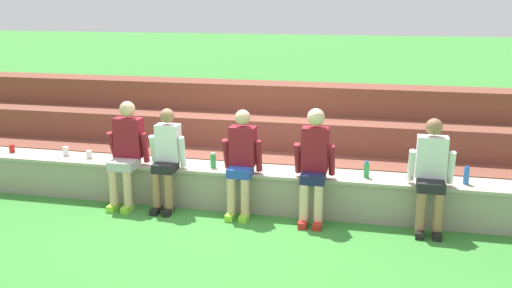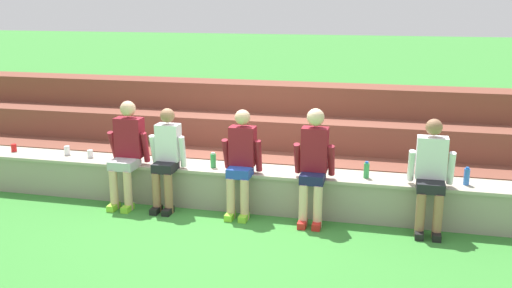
# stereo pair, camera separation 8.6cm
# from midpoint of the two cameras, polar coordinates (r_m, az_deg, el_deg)

# --- Properties ---
(ground_plane) EXTENTS (80.00, 80.00, 0.00)m
(ground_plane) POSITION_cam_midpoint_polar(r_m,az_deg,el_deg) (7.49, -3.16, -6.90)
(ground_plane) COLOR #388433
(stone_seating_wall) EXTENTS (8.11, 0.55, 0.54)m
(stone_seating_wall) POSITION_cam_midpoint_polar(r_m,az_deg,el_deg) (7.62, -2.66, -4.23)
(stone_seating_wall) COLOR gray
(stone_seating_wall) RESTS_ON ground
(brick_bleachers) EXTENTS (11.01, 1.92, 1.37)m
(brick_bleachers) POSITION_cam_midpoint_polar(r_m,az_deg,el_deg) (9.20, 0.31, 0.65)
(brick_bleachers) COLOR brown
(brick_bleachers) RESTS_ON ground
(person_far_left) EXTENTS (0.55, 0.59, 1.41)m
(person_far_left) POSITION_cam_midpoint_polar(r_m,az_deg,el_deg) (7.75, -13.30, -0.63)
(person_far_left) COLOR #DBAD89
(person_far_left) RESTS_ON ground
(person_left_of_center) EXTENTS (0.49, 0.51, 1.35)m
(person_left_of_center) POSITION_cam_midpoint_polar(r_m,az_deg,el_deg) (7.49, -9.39, -1.32)
(person_left_of_center) COLOR #996B4C
(person_left_of_center) RESTS_ON ground
(person_center) EXTENTS (0.51, 0.51, 1.37)m
(person_center) POSITION_cam_midpoint_polar(r_m,az_deg,el_deg) (7.20, -1.84, -1.61)
(person_center) COLOR #DBAD89
(person_center) RESTS_ON ground
(person_right_of_center) EXTENTS (0.50, 0.52, 1.43)m
(person_right_of_center) POSITION_cam_midpoint_polar(r_m,az_deg,el_deg) (6.98, 5.54, -1.85)
(person_right_of_center) COLOR beige
(person_right_of_center) RESTS_ON ground
(person_far_right) EXTENTS (0.54, 0.55, 1.36)m
(person_far_right) POSITION_cam_midpoint_polar(r_m,az_deg,el_deg) (6.99, 16.97, -2.74)
(person_far_right) COLOR #996B4C
(person_far_right) RESTS_ON ground
(water_bottle_center_gap) EXTENTS (0.07, 0.07, 0.22)m
(water_bottle_center_gap) POSITION_cam_midpoint_polar(r_m,az_deg,el_deg) (7.29, 20.20, -3.03)
(water_bottle_center_gap) COLOR blue
(water_bottle_center_gap) RESTS_ON stone_seating_wall
(water_bottle_mid_right) EXTENTS (0.08, 0.08, 0.21)m
(water_bottle_mid_right) POSITION_cam_midpoint_polar(r_m,az_deg,el_deg) (7.53, -4.69, -1.68)
(water_bottle_mid_right) COLOR green
(water_bottle_mid_right) RESTS_ON stone_seating_wall
(water_bottle_mid_left) EXTENTS (0.07, 0.07, 0.21)m
(water_bottle_mid_left) POSITION_cam_midpoint_polar(r_m,az_deg,el_deg) (7.22, 10.79, -2.59)
(water_bottle_mid_left) COLOR green
(water_bottle_mid_left) RESTS_ON stone_seating_wall
(plastic_cup_left_end) EXTENTS (0.08, 0.08, 0.11)m
(plastic_cup_left_end) POSITION_cam_midpoint_polar(r_m,az_deg,el_deg) (8.33, -16.82, -1.01)
(plastic_cup_left_end) COLOR white
(plastic_cup_left_end) RESTS_ON stone_seating_wall
(plastic_cup_right_end) EXTENTS (0.08, 0.08, 0.11)m
(plastic_cup_right_end) POSITION_cam_midpoint_polar(r_m,az_deg,el_deg) (9.05, -23.72, -0.42)
(plastic_cup_right_end) COLOR red
(plastic_cup_right_end) RESTS_ON stone_seating_wall
(plastic_cup_middle) EXTENTS (0.08, 0.08, 0.13)m
(plastic_cup_middle) POSITION_cam_midpoint_polar(r_m,az_deg,el_deg) (8.58, -18.97, -0.68)
(plastic_cup_middle) COLOR white
(plastic_cup_middle) RESTS_ON stone_seating_wall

